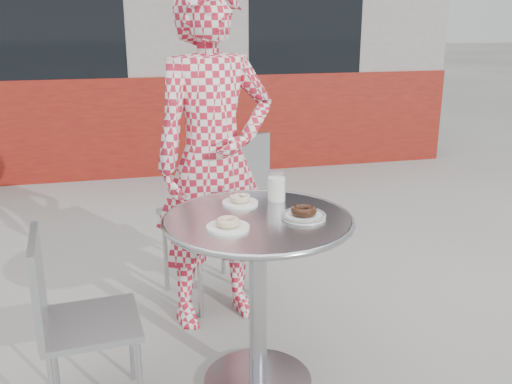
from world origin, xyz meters
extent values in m
plane|color=#979590|center=(0.00, 0.00, 0.00)|extent=(60.00, 60.00, 0.00)
cube|color=gray|center=(0.00, 5.60, 1.50)|extent=(6.00, 4.00, 3.00)
cube|color=maroon|center=(0.00, 3.68, 0.50)|extent=(6.02, 0.20, 1.00)
cube|color=black|center=(-1.20, 3.61, 1.70)|extent=(1.60, 0.04, 1.40)
cube|color=black|center=(1.40, 3.61, 1.70)|extent=(1.20, 0.04, 1.40)
cylinder|color=silver|center=(-0.01, -0.01, 0.02)|extent=(0.48, 0.48, 0.03)
cylinder|color=silver|center=(-0.01, -0.01, 0.40)|extent=(0.08, 0.08, 0.76)
cylinder|color=silver|center=(-0.01, -0.01, 0.78)|extent=(0.76, 0.76, 0.02)
torus|color=silver|center=(-0.01, -0.01, 0.78)|extent=(0.78, 0.78, 0.03)
cube|color=#A3A5AA|center=(-0.05, 0.89, 0.50)|extent=(0.60, 0.60, 0.03)
cube|color=#A3A5AA|center=(0.03, 0.69, 0.75)|extent=(0.44, 0.20, 0.46)
cube|color=#A3A5AA|center=(-0.69, -0.01, 0.40)|extent=(0.40, 0.40, 0.03)
cube|color=#A3A5AA|center=(-0.87, -0.02, 0.60)|extent=(0.06, 0.37, 0.37)
imported|color=#AF1B30|center=(-0.07, 0.65, 0.87)|extent=(0.71, 0.54, 1.74)
cylinder|color=white|center=(-0.04, 0.18, 0.80)|extent=(0.15, 0.15, 0.01)
torus|color=tan|center=(-0.04, 0.18, 0.82)|extent=(0.09, 0.09, 0.03)
cylinder|color=white|center=(-0.15, -0.11, 0.80)|extent=(0.17, 0.17, 0.01)
torus|color=tan|center=(-0.15, -0.11, 0.82)|extent=(0.10, 0.10, 0.03)
cylinder|color=white|center=(0.17, -0.06, 0.80)|extent=(0.18, 0.18, 0.01)
torus|color=black|center=(0.17, -0.06, 0.82)|extent=(0.11, 0.11, 0.04)
torus|color=black|center=(0.17, -0.06, 0.80)|extent=(0.18, 0.18, 0.02)
cylinder|color=white|center=(0.12, 0.18, 0.84)|extent=(0.07, 0.07, 0.11)
cylinder|color=white|center=(0.12, 0.18, 0.85)|extent=(0.08, 0.08, 0.13)
camera|label=1|loc=(-0.54, -2.12, 1.57)|focal=40.00mm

